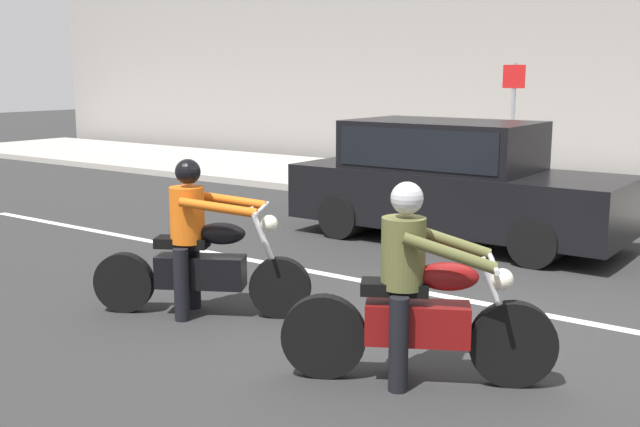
# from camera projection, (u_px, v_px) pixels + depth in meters

# --- Properties ---
(ground_plane) EXTENTS (80.00, 80.00, 0.00)m
(ground_plane) POSITION_uv_depth(u_px,v_px,m) (446.00, 327.00, 7.25)
(ground_plane) COLOR #2A2A2A
(lane_marking_stripe) EXTENTS (18.00, 0.14, 0.01)m
(lane_marking_stripe) POSITION_uv_depth(u_px,v_px,m) (490.00, 305.00, 7.93)
(lane_marking_stripe) COLOR silver
(lane_marking_stripe) RESTS_ON ground_plane
(motorcycle_with_rider_olive) EXTENTS (1.93, 1.15, 1.58)m
(motorcycle_with_rider_olive) POSITION_uv_depth(u_px,v_px,m) (416.00, 302.00, 5.86)
(motorcycle_with_rider_olive) COLOR black
(motorcycle_with_rider_olive) RESTS_ON ground_plane
(motorcycle_with_rider_orange_stripe) EXTENTS (1.99, 1.21, 1.57)m
(motorcycle_with_rider_orange_stripe) POSITION_uv_depth(u_px,v_px,m) (199.00, 252.00, 7.52)
(motorcycle_with_rider_orange_stripe) COLOR black
(motorcycle_with_rider_orange_stripe) RESTS_ON ground_plane
(parked_sedan_black) EXTENTS (4.71, 1.82, 1.72)m
(parked_sedan_black) POSITION_uv_depth(u_px,v_px,m) (451.00, 180.00, 10.83)
(parked_sedan_black) COLOR black
(parked_sedan_black) RESTS_ON ground_plane
(street_sign_post) EXTENTS (0.44, 0.08, 2.43)m
(street_sign_post) POSITION_uv_depth(u_px,v_px,m) (513.00, 113.00, 14.65)
(street_sign_post) COLOR gray
(street_sign_post) RESTS_ON sidewalk_slab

